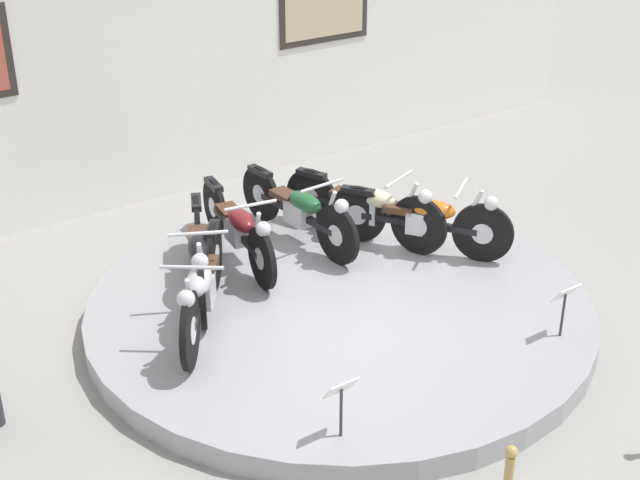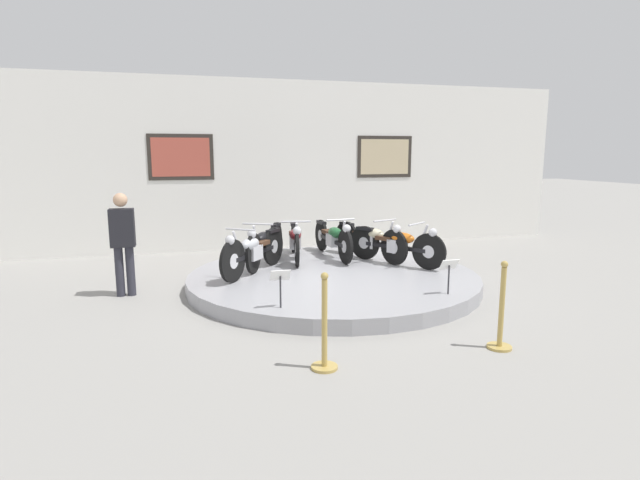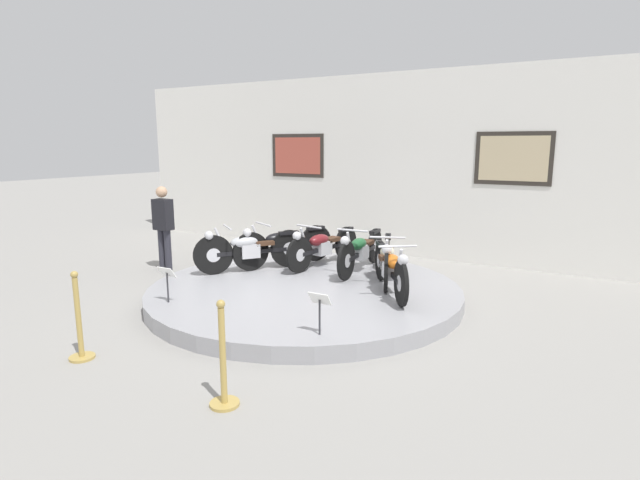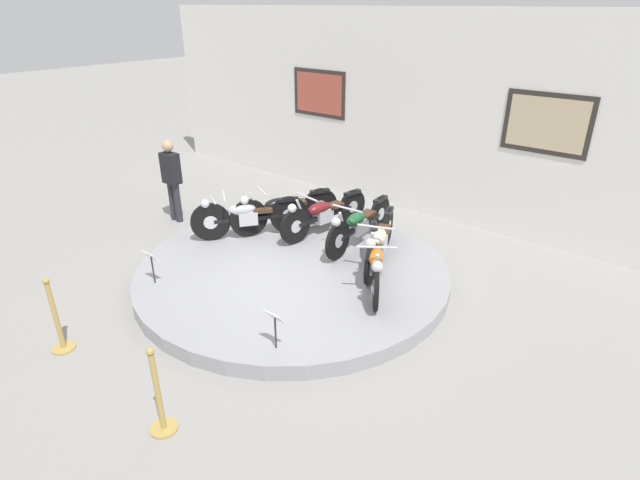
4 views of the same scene
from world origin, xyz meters
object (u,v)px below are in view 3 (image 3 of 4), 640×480
at_px(motorcycle_cream, 387,257).
at_px(motorcycle_orange, 391,267).
at_px(visitor_standing, 163,223).
at_px(stanchion_post_left_of_entry, 80,330).
at_px(motorcycle_green, 361,249).
at_px(info_placard_front_centre, 320,304).
at_px(motorcycle_silver, 250,248).
at_px(info_placard_front_left, 167,277).
at_px(motorcycle_maroon, 322,245).
at_px(motorcycle_black, 283,244).
at_px(stanchion_post_right_of_entry, 223,371).

distance_m(motorcycle_cream, motorcycle_orange, 0.65).
xyz_separation_m(motorcycle_cream, visitor_standing, (-4.32, -0.63, 0.30)).
bearing_deg(visitor_standing, stanchion_post_left_of_entry, -56.41).
relative_size(motorcycle_green, motorcycle_orange, 1.19).
xyz_separation_m(motorcycle_cream, info_placard_front_centre, (0.21, -2.56, -0.02)).
relative_size(motorcycle_silver, motorcycle_cream, 0.87).
distance_m(motorcycle_orange, stanchion_post_left_of_entry, 4.19).
distance_m(info_placard_front_left, info_placard_front_centre, 2.43).
bearing_deg(motorcycle_cream, info_placard_front_left, -130.94).
distance_m(motorcycle_maroon, visitor_standing, 3.11).
relative_size(info_placard_front_left, stanchion_post_left_of_entry, 0.50).
height_order(motorcycle_orange, info_placard_front_centre, motorcycle_orange).
bearing_deg(info_placard_front_centre, info_placard_front_left, 180.00).
relative_size(motorcycle_cream, visitor_standing, 1.17).
xyz_separation_m(motorcycle_silver, motorcycle_green, (1.68, 0.93, -0.02)).
relative_size(motorcycle_silver, stanchion_post_left_of_entry, 1.60).
bearing_deg(motorcycle_maroon, info_placard_front_left, -106.01).
height_order(motorcycle_cream, motorcycle_orange, motorcycle_cream).
bearing_deg(motorcycle_black, info_placard_front_centre, -49.06).
bearing_deg(motorcycle_orange, motorcycle_maroon, 150.95).
bearing_deg(visitor_standing, motorcycle_green, 14.94).
distance_m(info_placard_front_left, stanchion_post_right_of_entry, 2.71).
bearing_deg(motorcycle_black, stanchion_post_left_of_entry, -90.43).
relative_size(info_placard_front_centre, stanchion_post_right_of_entry, 0.50).
distance_m(motorcycle_cream, stanchion_post_right_of_entry, 4.06).
xyz_separation_m(motorcycle_silver, motorcycle_black, (0.29, 0.58, 0.00)).
height_order(motorcycle_cream, visitor_standing, visitor_standing).
relative_size(motorcycle_black, info_placard_front_left, 3.59).
xyz_separation_m(info_placard_front_left, visitor_standing, (-2.09, 1.93, 0.32)).
height_order(motorcycle_silver, motorcycle_orange, motorcycle_silver).
relative_size(motorcycle_maroon, info_placard_front_left, 3.82).
bearing_deg(motorcycle_black, motorcycle_maroon, 28.81).
relative_size(motorcycle_maroon, stanchion_post_right_of_entry, 1.91).
xyz_separation_m(motorcycle_maroon, info_placard_front_centre, (1.60, -2.91, -0.01)).
height_order(motorcycle_cream, info_placard_front_centre, motorcycle_cream).
height_order(motorcycle_black, info_placard_front_left, motorcycle_black).
relative_size(motorcycle_black, motorcycle_orange, 1.11).
bearing_deg(stanchion_post_left_of_entry, motorcycle_cream, 63.16).
bearing_deg(stanchion_post_right_of_entry, motorcycle_green, 98.60).
relative_size(motorcycle_green, stanchion_post_right_of_entry, 1.94).
height_order(info_placard_front_left, visitor_standing, visitor_standing).
xyz_separation_m(motorcycle_maroon, motorcycle_green, (0.76, 0.00, 0.00)).
bearing_deg(visitor_standing, motorcycle_cream, 8.34).
relative_size(motorcycle_orange, stanchion_post_left_of_entry, 1.62).
bearing_deg(motorcycle_maroon, motorcycle_black, -151.19).
distance_m(visitor_standing, stanchion_post_right_of_entry, 5.56).
bearing_deg(stanchion_post_right_of_entry, visitor_standing, 141.86).
bearing_deg(motorcycle_green, motorcycle_cream, -29.00).
distance_m(motorcycle_maroon, motorcycle_cream, 1.43).
bearing_deg(info_placard_front_centre, motorcycle_silver, 141.75).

